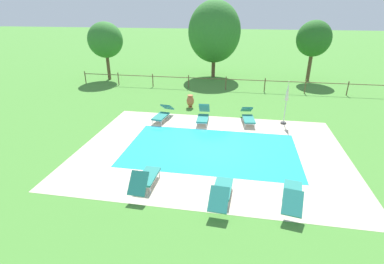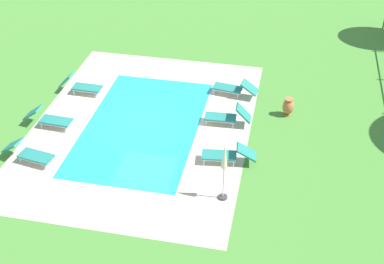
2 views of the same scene
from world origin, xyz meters
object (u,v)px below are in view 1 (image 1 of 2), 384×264
Objects in this scene: sun_lounger_north_near_steps at (248,116)px; tree_far_west at (105,40)px; sun_lounger_north_mid at (222,192)px; sun_lounger_south_mid at (145,178)px; sun_lounger_south_near_corner at (203,115)px; sun_lounger_north_end at (293,195)px; patio_umbrella_closed_row_west at (287,97)px; tree_centre at (314,39)px; tree_west_mid at (214,32)px; terracotta_urn_near_fence at (190,101)px; sun_lounger_north_far at (163,114)px.

tree_far_west is (-12.29, 8.66, 3.04)m from sun_lounger_north_near_steps.
sun_lounger_south_mid is (-2.75, 0.31, 0.02)m from sun_lounger_north_mid.
tree_far_west reaches higher than sun_lounger_south_near_corner.
sun_lounger_north_near_steps is at bearing 83.16° from sun_lounger_north_mid.
sun_lounger_north_end is (2.31, 0.22, -0.00)m from sun_lounger_north_mid.
tree_centre is at bearing 73.44° from patio_umbrella_closed_row_west.
sun_lounger_south_mid is 20.55m from tree_centre.
sun_lounger_south_near_corner is at bearing -124.02° from tree_centre.
tree_far_west is at bearing -163.78° from tree_west_mid.
patio_umbrella_closed_row_west is (1.98, 0.16, 1.21)m from sun_lounger_north_near_steps.
sun_lounger_south_mid reaches higher than sun_lounger_north_end.
terracotta_urn_near_fence reaches higher than sun_lounger_north_near_steps.
sun_lounger_south_mid is at bearing 173.52° from sun_lounger_north_mid.
sun_lounger_north_near_steps is 7.55m from sun_lounger_north_mid.
sun_lounger_south_near_corner is at bearing 119.52° from sun_lounger_north_end.
sun_lounger_south_near_corner is 1.00× the size of sun_lounger_south_mid.
tree_west_mid is at bearing 88.53° from sun_lounger_south_mid.
sun_lounger_south_near_corner is (-3.91, 6.90, 0.02)m from sun_lounger_north_end.
tree_centre reaches higher than sun_lounger_north_far.
patio_umbrella_closed_row_west is 2.95× the size of terracotta_urn_near_fence.
sun_lounger_north_end is 0.41× the size of tree_centre.
patio_umbrella_closed_row_west is at bearing 6.75° from sun_lounger_south_near_corner.
sun_lounger_south_mid is at bearing -127.45° from patio_umbrella_closed_row_west.
sun_lounger_north_far is at bearing 132.35° from sun_lounger_north_end.
sun_lounger_north_mid is 7.30m from sun_lounger_south_near_corner.
sun_lounger_north_near_steps is 0.41× the size of tree_centre.
sun_lounger_south_near_corner is 4.66m from patio_umbrella_closed_row_west.
terracotta_urn_near_fence is (-5.08, 9.33, 0.07)m from sun_lounger_north_end.
tree_west_mid is (0.48, 18.49, 3.60)m from sun_lounger_south_mid.
tree_west_mid is 8.41m from tree_centre.
sun_lounger_south_near_corner is at bearing -64.12° from terracotta_urn_near_fence.
tree_far_west is (-9.79, 9.03, 3.02)m from sun_lounger_south_near_corner.
sun_lounger_north_far is 1.08× the size of sun_lounger_south_near_corner.
patio_umbrella_closed_row_west is at bearing -65.21° from tree_west_mid.
sun_lounger_north_near_steps is at bearing -29.18° from terracotta_urn_near_fence.
tree_centre is at bearing -1.60° from tree_west_mid.
tree_west_mid is (1.68, 11.72, 3.63)m from sun_lounger_north_far.
sun_lounger_south_near_corner is (-1.60, 7.13, 0.02)m from sun_lounger_north_mid.
sun_lounger_north_far is 2.54× the size of terracotta_urn_near_fence.
sun_lounger_north_mid reaches higher than terracotta_urn_near_fence.
sun_lounger_north_far is 0.43× the size of tree_far_west.
tree_far_west is 9.51m from tree_west_mid.
sun_lounger_north_mid reaches higher than sun_lounger_north_far.
sun_lounger_north_mid is at bearing -96.84° from sun_lounger_north_near_steps.
sun_lounger_south_mid reaches higher than sun_lounger_north_far.
tree_centre is (6.12, 18.57, 3.20)m from sun_lounger_north_mid.
tree_centre is at bearing 55.98° from sun_lounger_south_near_corner.
sun_lounger_north_far is 6.96m from patio_umbrella_closed_row_west.
terracotta_urn_near_fence is 13.05m from tree_centre.
sun_lounger_south_mid is (-5.05, 0.09, 0.02)m from sun_lounger_north_end.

